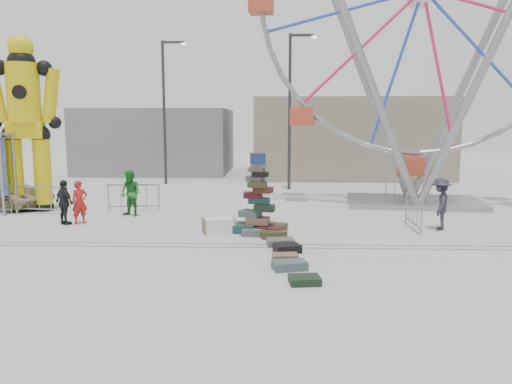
{
  "coord_description": "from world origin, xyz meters",
  "views": [
    {
      "loc": [
        2.2,
        -13.22,
        3.57
      ],
      "look_at": [
        1.65,
        2.05,
        1.4
      ],
      "focal_mm": 35.0,
      "sensor_mm": 36.0,
      "label": 1
    }
  ],
  "objects_px": {
    "barricade_dummy_b": "(39,200)",
    "pedestrian_black": "(64,202)",
    "steamer_trunk": "(219,226)",
    "ferris_wheel": "(422,18)",
    "crash_test_dummy": "(25,117)",
    "lamp_post_left": "(166,105)",
    "barricade_dummy_c": "(134,197)",
    "barricade_wheel_back": "(404,190)",
    "pedestrian_grey": "(440,204)",
    "lamp_post_right": "(291,104)",
    "pedestrian_red": "(80,202)",
    "barricade_wheel_front": "(413,212)",
    "pedestrian_green": "(131,193)",
    "suitcase_tower": "(258,210)",
    "parked_suv": "(4,192)"
  },
  "relations": [
    {
      "from": "pedestrian_black",
      "to": "pedestrian_grey",
      "type": "xyz_separation_m",
      "value": [
        12.78,
        -0.33,
        0.08
      ]
    },
    {
      "from": "suitcase_tower",
      "to": "barricade_dummy_b",
      "type": "xyz_separation_m",
      "value": [
        -8.63,
        3.0,
        -0.17
      ]
    },
    {
      "from": "barricade_dummy_b",
      "to": "pedestrian_green",
      "type": "distance_m",
      "value": 3.75
    },
    {
      "from": "barricade_dummy_b",
      "to": "crash_test_dummy",
      "type": "bearing_deg",
      "value": 148.71
    },
    {
      "from": "ferris_wheel",
      "to": "barricade_wheel_front",
      "type": "bearing_deg",
      "value": -99.41
    },
    {
      "from": "crash_test_dummy",
      "to": "lamp_post_left",
      "type": "bearing_deg",
      "value": 54.19
    },
    {
      "from": "crash_test_dummy",
      "to": "steamer_trunk",
      "type": "distance_m",
      "value": 9.45
    },
    {
      "from": "crash_test_dummy",
      "to": "barricade_dummy_b",
      "type": "distance_m",
      "value": 3.28
    },
    {
      "from": "ferris_wheel",
      "to": "barricade_dummy_b",
      "type": "height_order",
      "value": "ferris_wheel"
    },
    {
      "from": "crash_test_dummy",
      "to": "pedestrian_green",
      "type": "bearing_deg",
      "value": -25.11
    },
    {
      "from": "ferris_wheel",
      "to": "crash_test_dummy",
      "type": "bearing_deg",
      "value": -165.94
    },
    {
      "from": "crash_test_dummy",
      "to": "pedestrian_black",
      "type": "height_order",
      "value": "crash_test_dummy"
    },
    {
      "from": "steamer_trunk",
      "to": "pedestrian_black",
      "type": "height_order",
      "value": "pedestrian_black"
    },
    {
      "from": "barricade_dummy_c",
      "to": "pedestrian_black",
      "type": "xyz_separation_m",
      "value": [
        -1.63,
        -2.8,
        0.24
      ]
    },
    {
      "from": "barricade_dummy_b",
      "to": "parked_suv",
      "type": "bearing_deg",
      "value": 156.39
    },
    {
      "from": "suitcase_tower",
      "to": "pedestrian_grey",
      "type": "xyz_separation_m",
      "value": [
        6.03,
        0.62,
        0.15
      ]
    },
    {
      "from": "pedestrian_black",
      "to": "ferris_wheel",
      "type": "bearing_deg",
      "value": -124.54
    },
    {
      "from": "suitcase_tower",
      "to": "pedestrian_red",
      "type": "distance_m",
      "value": 6.39
    },
    {
      "from": "barricade_dummy_b",
      "to": "barricade_dummy_c",
      "type": "bearing_deg",
      "value": 21.42
    },
    {
      "from": "lamp_post_right",
      "to": "pedestrian_green",
      "type": "height_order",
      "value": "lamp_post_right"
    },
    {
      "from": "lamp_post_left",
      "to": "steamer_trunk",
      "type": "distance_m",
      "value": 13.91
    },
    {
      "from": "crash_test_dummy",
      "to": "barricade_dummy_b",
      "type": "height_order",
      "value": "crash_test_dummy"
    },
    {
      "from": "barricade_wheel_front",
      "to": "pedestrian_green",
      "type": "distance_m",
      "value": 10.28
    },
    {
      "from": "lamp_post_right",
      "to": "pedestrian_red",
      "type": "xyz_separation_m",
      "value": [
        -7.69,
        -9.24,
        -3.72
      ]
    },
    {
      "from": "barricade_dummy_c",
      "to": "barricade_wheel_back",
      "type": "xyz_separation_m",
      "value": [
        11.35,
        2.4,
        0.0
      ]
    },
    {
      "from": "crash_test_dummy",
      "to": "pedestrian_grey",
      "type": "height_order",
      "value": "crash_test_dummy"
    },
    {
      "from": "barricade_dummy_b",
      "to": "pedestrian_grey",
      "type": "xyz_separation_m",
      "value": [
        14.66,
        -2.38,
        0.32
      ]
    },
    {
      "from": "barricade_dummy_b",
      "to": "pedestrian_green",
      "type": "relative_size",
      "value": 1.15
    },
    {
      "from": "pedestrian_black",
      "to": "pedestrian_grey",
      "type": "relative_size",
      "value": 0.91
    },
    {
      "from": "pedestrian_red",
      "to": "parked_suv",
      "type": "height_order",
      "value": "pedestrian_red"
    },
    {
      "from": "barricade_dummy_b",
      "to": "pedestrian_red",
      "type": "distance_m",
      "value": 3.0
    },
    {
      "from": "barricade_wheel_back",
      "to": "pedestrian_black",
      "type": "height_order",
      "value": "pedestrian_black"
    },
    {
      "from": "steamer_trunk",
      "to": "parked_suv",
      "type": "bearing_deg",
      "value": 137.3
    },
    {
      "from": "barricade_dummy_b",
      "to": "pedestrian_black",
      "type": "bearing_deg",
      "value": -38.11
    },
    {
      "from": "ferris_wheel",
      "to": "parked_suv",
      "type": "height_order",
      "value": "ferris_wheel"
    },
    {
      "from": "steamer_trunk",
      "to": "parked_suv",
      "type": "relative_size",
      "value": 0.23
    },
    {
      "from": "ferris_wheel",
      "to": "pedestrian_red",
      "type": "distance_m",
      "value": 15.34
    },
    {
      "from": "suitcase_tower",
      "to": "pedestrian_green",
      "type": "bearing_deg",
      "value": 166.44
    },
    {
      "from": "steamer_trunk",
      "to": "pedestrian_black",
      "type": "xyz_separation_m",
      "value": [
        -5.49,
        1.1,
        0.55
      ]
    },
    {
      "from": "pedestrian_black",
      "to": "barricade_wheel_front",
      "type": "bearing_deg",
      "value": -145.03
    },
    {
      "from": "barricade_dummy_b",
      "to": "barricade_wheel_back",
      "type": "distance_m",
      "value": 15.2
    },
    {
      "from": "lamp_post_right",
      "to": "lamp_post_left",
      "type": "distance_m",
      "value": 7.28
    },
    {
      "from": "ferris_wheel",
      "to": "barricade_dummy_c",
      "type": "bearing_deg",
      "value": -164.31
    },
    {
      "from": "suitcase_tower",
      "to": "pedestrian_red",
      "type": "relative_size",
      "value": 1.69
    },
    {
      "from": "lamp_post_left",
      "to": "crash_test_dummy",
      "type": "bearing_deg",
      "value": -112.36
    },
    {
      "from": "barricade_dummy_b",
      "to": "pedestrian_black",
      "type": "distance_m",
      "value": 2.79
    },
    {
      "from": "parked_suv",
      "to": "barricade_wheel_front",
      "type": "bearing_deg",
      "value": -82.02
    },
    {
      "from": "lamp_post_left",
      "to": "suitcase_tower",
      "type": "bearing_deg",
      "value": -65.66
    },
    {
      "from": "pedestrian_red",
      "to": "lamp_post_right",
      "type": "bearing_deg",
      "value": 9.23
    },
    {
      "from": "barricade_wheel_front",
      "to": "pedestrian_black",
      "type": "height_order",
      "value": "pedestrian_black"
    }
  ]
}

